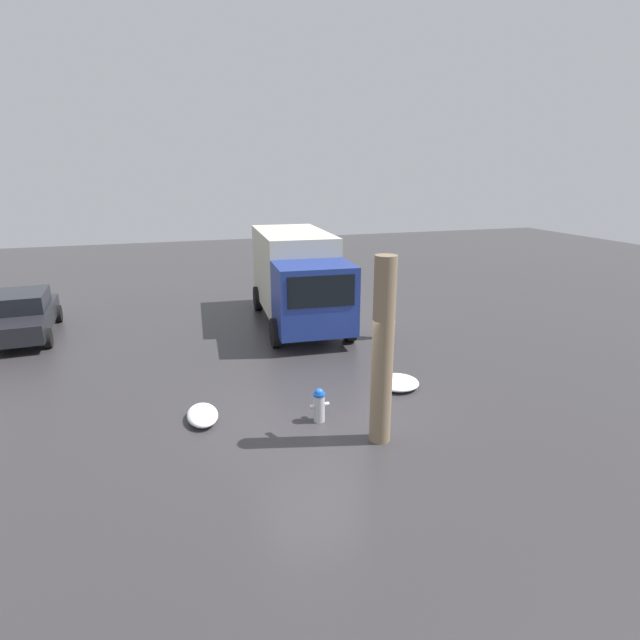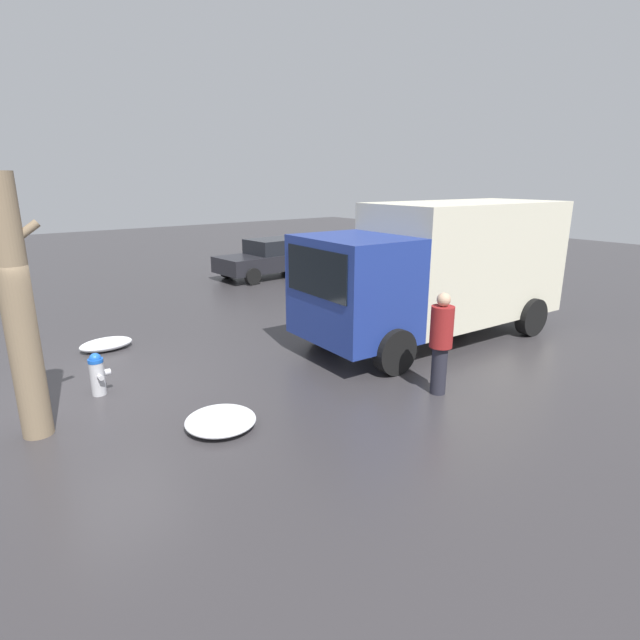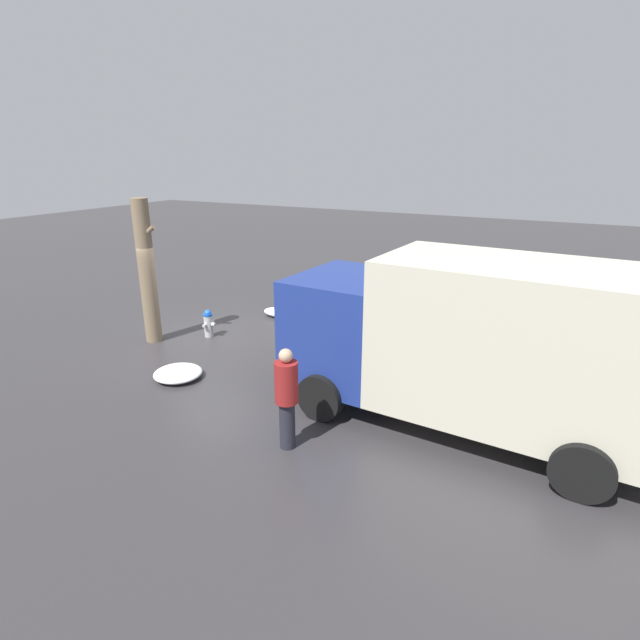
# 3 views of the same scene
# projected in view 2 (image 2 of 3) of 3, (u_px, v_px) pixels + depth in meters

# --- Properties ---
(ground_plane) EXTENTS (60.00, 60.00, 0.00)m
(ground_plane) POSITION_uv_depth(u_px,v_px,m) (100.00, 394.00, 8.67)
(ground_plane) COLOR #333033
(fire_hydrant) EXTENTS (0.35, 0.44, 0.76)m
(fire_hydrant) POSITION_uv_depth(u_px,v_px,m) (97.00, 373.00, 8.57)
(fire_hydrant) COLOR #B7B7BC
(fire_hydrant) RESTS_ON ground_plane
(tree_trunk) EXTENTS (0.64, 0.42, 3.71)m
(tree_trunk) POSITION_uv_depth(u_px,v_px,m) (18.00, 311.00, 6.82)
(tree_trunk) COLOR #7F6B51
(tree_trunk) RESTS_ON ground_plane
(delivery_truck) EXTENTS (6.72, 2.93, 3.10)m
(delivery_truck) POSITION_uv_depth(u_px,v_px,m) (441.00, 267.00, 11.38)
(delivery_truck) COLOR navy
(delivery_truck) RESTS_ON ground_plane
(pedestrian) EXTENTS (0.39, 0.39, 1.80)m
(pedestrian) POSITION_uv_depth(u_px,v_px,m) (441.00, 340.00, 8.47)
(pedestrian) COLOR #23232D
(pedestrian) RESTS_ON ground_plane
(parked_car) EXTENTS (4.33, 2.11, 1.42)m
(parked_car) POSITION_uv_depth(u_px,v_px,m) (273.00, 257.00, 19.02)
(parked_car) COLOR black
(parked_car) RESTS_ON ground_plane
(snow_pile_by_hydrant) EXTENTS (1.11, 0.65, 0.25)m
(snow_pile_by_hydrant) POSITION_uv_depth(u_px,v_px,m) (106.00, 344.00, 10.91)
(snow_pile_by_hydrant) COLOR white
(snow_pile_by_hydrant) RESTS_ON ground_plane
(snow_pile_curbside) EXTENTS (1.06, 1.06, 0.23)m
(snow_pile_curbside) POSITION_uv_depth(u_px,v_px,m) (221.00, 421.00, 7.49)
(snow_pile_curbside) COLOR white
(snow_pile_curbside) RESTS_ON ground_plane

